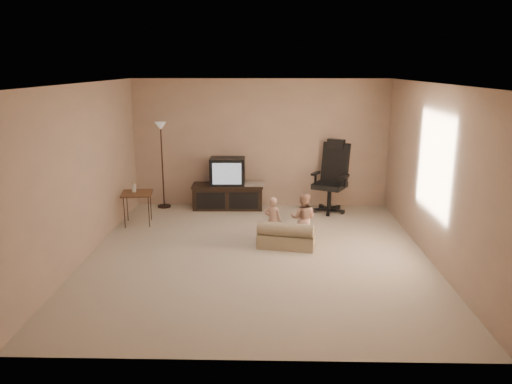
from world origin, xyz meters
TOP-DOWN VIEW (x-y plane):
  - floor at (0.00, 0.00)m, footprint 5.50×5.50m
  - room_shell at (0.00, 0.00)m, footprint 5.50×5.50m
  - tv_stand at (-0.63, 2.49)m, footprint 1.42×0.55m
  - office_chair at (1.36, 2.34)m, footprint 0.86×0.87m
  - side_table at (-2.16, 1.45)m, footprint 0.59×0.59m
  - floor_lamp at (-1.92, 2.55)m, footprint 0.26×0.26m
  - child_sofa at (0.44, 0.33)m, footprint 0.94×0.65m
  - toddler_left at (0.23, 0.48)m, footprint 0.33×0.28m
  - toddler_right at (0.70, 0.48)m, footprint 0.45×0.32m

SIDE VIEW (x-z plane):
  - floor at x=0.00m, z-range 0.00..0.00m
  - child_sofa at x=0.44m, z-range -0.04..0.38m
  - toddler_left at x=0.23m, z-range 0.00..0.76m
  - toddler_right at x=0.70m, z-range 0.00..0.84m
  - tv_stand at x=-0.63m, z-range -0.09..0.92m
  - office_chair at x=1.36m, z-range -0.19..1.18m
  - side_table at x=-2.16m, z-range 0.17..0.95m
  - floor_lamp at x=-1.92m, z-range 0.39..2.08m
  - room_shell at x=0.00m, z-range -1.23..4.27m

